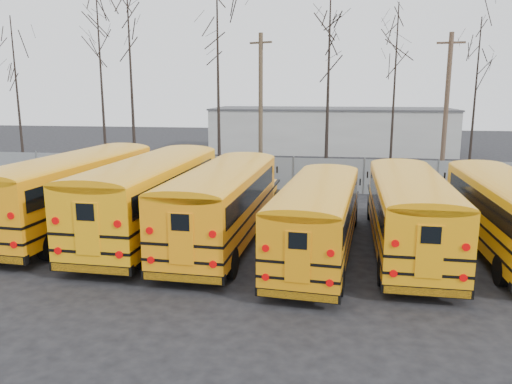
% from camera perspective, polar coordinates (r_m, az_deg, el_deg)
% --- Properties ---
extents(ground, '(120.00, 120.00, 0.00)m').
position_cam_1_polar(ground, '(17.51, 1.23, -7.83)').
color(ground, black).
rests_on(ground, ground).
extents(fence, '(40.00, 0.04, 2.00)m').
position_cam_1_polar(fence, '(28.86, 4.30, 1.96)').
color(fence, gray).
rests_on(fence, ground).
extents(distant_building, '(22.00, 8.00, 4.00)m').
position_cam_1_polar(distant_building, '(48.53, 8.50, 6.97)').
color(distant_building, '#BABAB5').
rests_on(distant_building, ground).
extents(bus_a, '(3.44, 11.84, 3.27)m').
position_cam_1_polar(bus_a, '(22.14, -19.98, 0.74)').
color(bus_a, black).
rests_on(bus_a, ground).
extents(bus_b, '(3.08, 11.78, 3.27)m').
position_cam_1_polar(bus_b, '(20.28, -11.71, 0.25)').
color(bus_b, black).
rests_on(bus_b, ground).
extents(bus_c, '(3.00, 11.10, 3.08)m').
position_cam_1_polar(bus_c, '(18.96, -3.67, -0.66)').
color(bus_c, black).
rests_on(bus_c, ground).
extents(bus_d, '(3.24, 10.22, 2.82)m').
position_cam_1_polar(bus_d, '(17.50, 7.14, -2.29)').
color(bus_d, black).
rests_on(bus_d, ground).
extents(bus_e, '(2.70, 10.61, 2.95)m').
position_cam_1_polar(bus_e, '(18.64, 17.09, -1.61)').
color(bus_e, black).
rests_on(bus_e, ground).
extents(bus_f, '(2.43, 10.40, 2.90)m').
position_cam_1_polar(bus_f, '(19.95, 26.68, -1.58)').
color(bus_f, black).
rests_on(bus_f, ground).
extents(utility_pole_left, '(1.60, 0.80, 9.54)m').
position_cam_1_polar(utility_pole_left, '(34.57, 0.54, 10.09)').
color(utility_pole_left, brown).
rests_on(utility_pole_left, ground).
extents(utility_pole_right, '(1.63, 0.38, 9.17)m').
position_cam_1_polar(utility_pole_right, '(32.89, 20.91, 8.93)').
color(utility_pole_right, brown).
rests_on(utility_pole_right, ground).
extents(tree_0, '(0.26, 0.26, 10.38)m').
position_cam_1_polar(tree_0, '(36.15, -25.57, 9.50)').
color(tree_0, black).
rests_on(tree_0, ground).
extents(tree_1, '(0.26, 0.26, 11.66)m').
position_cam_1_polar(tree_1, '(34.73, -17.20, 11.12)').
color(tree_1, black).
rests_on(tree_1, ground).
extents(tree_2, '(0.26, 0.26, 11.91)m').
position_cam_1_polar(tree_2, '(34.27, -14.04, 11.50)').
color(tree_2, black).
rests_on(tree_2, ground).
extents(tree_3, '(0.26, 0.26, 12.25)m').
position_cam_1_polar(tree_3, '(31.48, -4.34, 12.13)').
color(tree_3, black).
rests_on(tree_3, ground).
extents(tree_4, '(0.26, 0.26, 11.46)m').
position_cam_1_polar(tree_4, '(33.97, 8.23, 11.34)').
color(tree_4, black).
rests_on(tree_4, ground).
extents(tree_5, '(0.26, 0.26, 10.70)m').
position_cam_1_polar(tree_5, '(30.89, 15.47, 10.32)').
color(tree_5, black).
rests_on(tree_5, ground).
extents(tree_6, '(0.26, 0.26, 10.23)m').
position_cam_1_polar(tree_6, '(35.06, 23.71, 9.50)').
color(tree_6, black).
rests_on(tree_6, ground).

